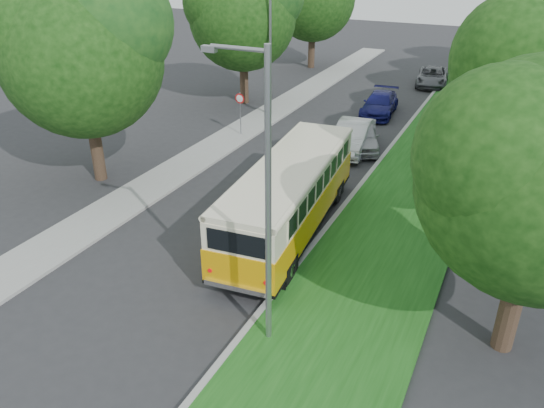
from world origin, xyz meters
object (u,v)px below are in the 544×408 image
at_px(lamppost_near, 265,198).
at_px(car_white, 352,137).
at_px(car_silver, 362,136).
at_px(vintage_bus, 290,198).
at_px(lamppost_far, 269,49).
at_px(car_grey, 432,77).
at_px(car_blue, 380,104).

bearing_deg(lamppost_near, car_white, 99.05).
relative_size(lamppost_near, car_silver, 1.94).
distance_m(lamppost_near, vintage_bus, 6.72).
relative_size(lamppost_near, car_white, 1.73).
height_order(lamppost_near, vintage_bus, lamppost_near).
bearing_deg(car_silver, car_white, -143.30).
height_order(lamppost_near, lamppost_far, lamppost_near).
height_order(vintage_bus, car_grey, vintage_bus).
height_order(car_white, car_grey, car_white).
distance_m(car_blue, car_grey, 9.02).
bearing_deg(lamppost_near, car_blue, 97.33).
bearing_deg(lamppost_far, car_white, -28.22).
relative_size(lamppost_far, car_grey, 1.59).
bearing_deg(car_silver, car_blue, 76.78).
distance_m(car_silver, car_blue, 6.32).
bearing_deg(car_white, car_grey, 80.03).
height_order(vintage_bus, car_white, vintage_bus).
relative_size(lamppost_near, lamppost_far, 1.07).
height_order(lamppost_far, car_grey, lamppost_far).
bearing_deg(car_blue, lamppost_far, -156.52).
bearing_deg(car_grey, car_blue, -106.85).
relative_size(lamppost_far, car_blue, 1.62).
relative_size(lamppost_far, car_silver, 1.81).
xyz_separation_m(lamppost_far, car_white, (6.52, -3.50, -3.35)).
height_order(lamppost_near, car_grey, lamppost_near).
distance_m(car_silver, car_white, 0.65).
xyz_separation_m(vintage_bus, car_white, (-0.54, 9.26, -0.66)).
xyz_separation_m(lamppost_near, car_grey, (-1.21, 30.69, -3.71)).
relative_size(vintage_bus, car_white, 2.07).
bearing_deg(lamppost_far, car_grey, 57.73).
bearing_deg(vintage_bus, car_grey, 83.48).
distance_m(vintage_bus, car_white, 9.29).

